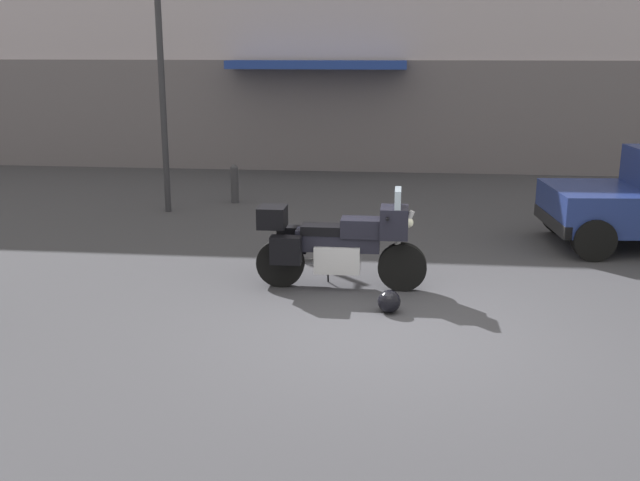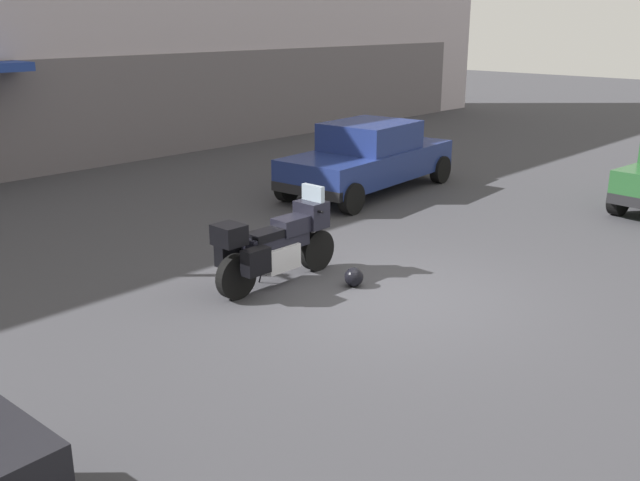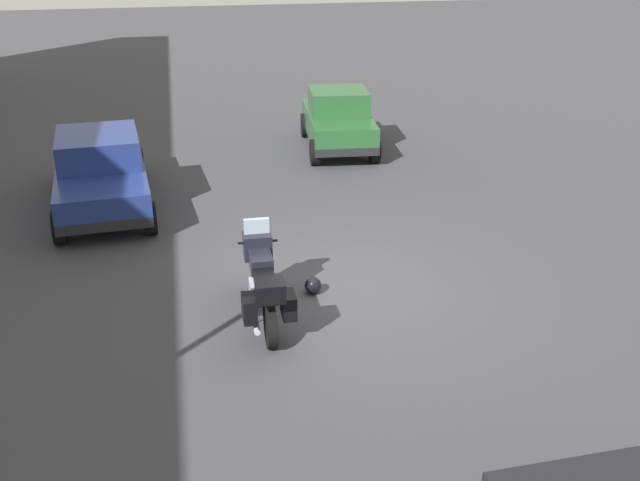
{
  "view_description": "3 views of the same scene",
  "coord_description": "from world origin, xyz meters",
  "px_view_note": "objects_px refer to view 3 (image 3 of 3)",
  "views": [
    {
      "loc": [
        0.08,
        -7.92,
        3.12
      ],
      "look_at": [
        -0.88,
        0.6,
        0.9
      ],
      "focal_mm": 41.98,
      "sensor_mm": 36.0,
      "label": 1
    },
    {
      "loc": [
        -7.46,
        -5.63,
        3.75
      ],
      "look_at": [
        -0.94,
        0.5,
        0.94
      ],
      "focal_mm": 39.93,
      "sensor_mm": 36.0,
      "label": 2
    },
    {
      "loc": [
        -10.68,
        2.59,
        5.77
      ],
      "look_at": [
        0.06,
        0.53,
        0.89
      ],
      "focal_mm": 41.85,
      "sensor_mm": 36.0,
      "label": 3
    }
  ],
  "objects_px": {
    "helmet": "(313,285)",
    "car_compact_side": "(338,120)",
    "motorcycle": "(263,284)",
    "car_sedan_far": "(101,170)"
  },
  "relations": [
    {
      "from": "helmet",
      "to": "car_compact_side",
      "type": "distance_m",
      "value": 8.07
    },
    {
      "from": "motorcycle",
      "to": "car_sedan_far",
      "type": "xyz_separation_m",
      "value": [
        5.44,
        2.75,
        0.16
      ]
    },
    {
      "from": "motorcycle",
      "to": "car_compact_side",
      "type": "relative_size",
      "value": 0.63
    },
    {
      "from": "motorcycle",
      "to": "helmet",
      "type": "distance_m",
      "value": 1.23
    },
    {
      "from": "car_compact_side",
      "to": "car_sedan_far",
      "type": "bearing_deg",
      "value": 122.5
    },
    {
      "from": "motorcycle",
      "to": "car_compact_side",
      "type": "bearing_deg",
      "value": -19.29
    },
    {
      "from": "helmet",
      "to": "car_sedan_far",
      "type": "relative_size",
      "value": 0.06
    },
    {
      "from": "helmet",
      "to": "car_compact_side",
      "type": "xyz_separation_m",
      "value": [
        7.77,
        -2.09,
        0.63
      ]
    },
    {
      "from": "motorcycle",
      "to": "helmet",
      "type": "bearing_deg",
      "value": -51.29
    },
    {
      "from": "car_sedan_far",
      "to": "car_compact_side",
      "type": "distance_m",
      "value": 6.49
    }
  ]
}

